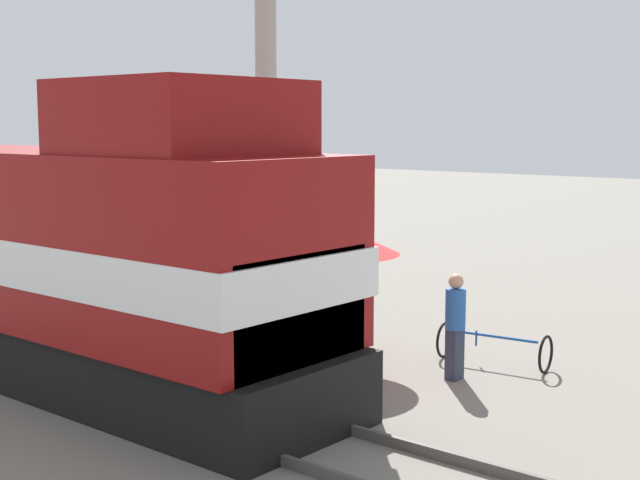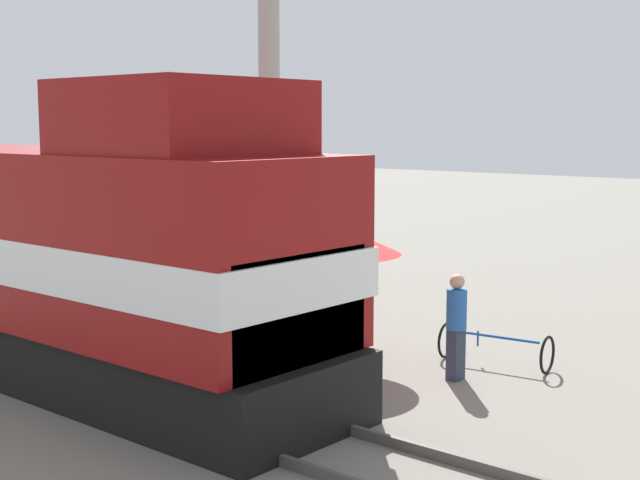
% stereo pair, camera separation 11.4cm
% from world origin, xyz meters
% --- Properties ---
extents(ground_plane, '(120.00, 120.00, 0.00)m').
position_xyz_m(ground_plane, '(0.00, 0.00, 0.00)').
color(ground_plane, slate).
extents(rail_near, '(0.08, 28.39, 0.15)m').
position_xyz_m(rail_near, '(-0.72, 0.00, 0.07)').
color(rail_near, '#4C4742').
rests_on(rail_near, ground_plane).
extents(rail_far, '(0.08, 28.39, 0.15)m').
position_xyz_m(rail_far, '(0.72, 0.00, 0.07)').
color(rail_far, '#4C4742').
rests_on(rail_far, ground_plane).
extents(locomotive, '(3.09, 12.95, 4.88)m').
position_xyz_m(locomotive, '(0.00, 1.84, 2.07)').
color(locomotive, black).
rests_on(locomotive, ground_plane).
extents(utility_pole, '(1.80, 0.50, 10.22)m').
position_xyz_m(utility_pole, '(6.72, 3.04, 5.15)').
color(utility_pole, '#9E998E').
rests_on(utility_pole, ground_plane).
extents(vendor_umbrella, '(2.47, 2.47, 2.52)m').
position_xyz_m(vendor_umbrella, '(3.52, -1.55, 2.24)').
color(vendor_umbrella, '#4C4C4C').
rests_on(vendor_umbrella, ground_plane).
extents(billboard_sign, '(2.36, 0.12, 3.60)m').
position_xyz_m(billboard_sign, '(7.97, 3.77, 2.69)').
color(billboard_sign, '#595959').
rests_on(billboard_sign, ground_plane).
extents(shrub_cluster, '(1.17, 1.17, 1.17)m').
position_xyz_m(shrub_cluster, '(2.99, -0.74, 0.59)').
color(shrub_cluster, '#388C38').
rests_on(shrub_cluster, ground_plane).
extents(person_bystander, '(0.34, 0.34, 1.80)m').
position_xyz_m(person_bystander, '(3.96, -3.87, 0.98)').
color(person_bystander, '#2D3347').
rests_on(person_bystander, ground_plane).
extents(bicycle, '(0.89, 2.01, 0.67)m').
position_xyz_m(bicycle, '(5.16, -3.94, 0.35)').
color(bicycle, black).
rests_on(bicycle, ground_plane).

